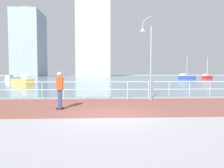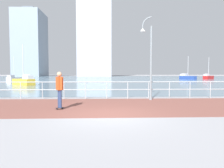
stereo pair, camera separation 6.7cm
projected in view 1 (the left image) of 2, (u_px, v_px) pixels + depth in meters
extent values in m
plane|color=#9E9EA3|center=(104.00, 80.00, 48.36)|extent=(220.00, 220.00, 0.00)
cube|color=brown|center=(108.00, 106.00, 10.85)|extent=(28.00, 5.84, 0.01)
cube|color=#6B899E|center=(103.00, 79.00, 58.65)|extent=(180.00, 88.00, 0.00)
cylinder|color=#B2BCC1|center=(20.00, 91.00, 13.47)|extent=(0.05, 0.05, 1.12)
cylinder|color=#B2BCC1|center=(42.00, 91.00, 13.54)|extent=(0.05, 0.05, 1.12)
cylinder|color=#B2BCC1|center=(64.00, 91.00, 13.60)|extent=(0.05, 0.05, 1.12)
cylinder|color=#B2BCC1|center=(85.00, 90.00, 13.67)|extent=(0.05, 0.05, 1.12)
cylinder|color=#B2BCC1|center=(106.00, 90.00, 13.73)|extent=(0.05, 0.05, 1.12)
cylinder|color=#B2BCC1|center=(128.00, 90.00, 13.80)|extent=(0.05, 0.05, 1.12)
cylinder|color=#B2BCC1|center=(148.00, 90.00, 13.86)|extent=(0.05, 0.05, 1.12)
cylinder|color=#B2BCC1|center=(169.00, 90.00, 13.93)|extent=(0.05, 0.05, 1.12)
cylinder|color=#B2BCC1|center=(190.00, 90.00, 13.99)|extent=(0.05, 0.05, 1.12)
cylinder|color=#B2BCC1|center=(210.00, 90.00, 14.06)|extent=(0.05, 0.05, 1.12)
cylinder|color=#B2BCC1|center=(106.00, 82.00, 13.70)|extent=(25.20, 0.06, 0.06)
cylinder|color=#B2BCC1|center=(106.00, 90.00, 13.73)|extent=(25.20, 0.06, 0.06)
cylinder|color=gray|center=(150.00, 98.00, 13.29)|extent=(0.19, 0.19, 0.20)
cylinder|color=gray|center=(151.00, 63.00, 13.17)|extent=(0.12, 0.12, 4.66)
cylinder|color=gray|center=(150.00, 17.00, 13.03)|extent=(0.20, 0.14, 0.11)
cylinder|color=gray|center=(148.00, 18.00, 13.08)|extent=(0.21, 0.14, 0.15)
cylinder|color=gray|center=(145.00, 20.00, 13.12)|extent=(0.20, 0.14, 0.18)
cylinder|color=gray|center=(144.00, 22.00, 13.16)|extent=(0.18, 0.13, 0.19)
cylinder|color=gray|center=(143.00, 24.00, 13.18)|extent=(0.15, 0.12, 0.19)
cylinder|color=gray|center=(143.00, 27.00, 13.20)|extent=(0.11, 0.11, 0.17)
cone|color=silver|center=(143.00, 30.00, 13.21)|extent=(0.36, 0.36, 0.22)
cylinder|color=black|center=(62.00, 109.00, 9.88)|extent=(0.07, 0.06, 0.06)
cylinder|color=black|center=(63.00, 109.00, 9.82)|extent=(0.07, 0.06, 0.06)
cylinder|color=black|center=(57.00, 109.00, 9.73)|extent=(0.07, 0.06, 0.06)
cylinder|color=black|center=(58.00, 109.00, 9.67)|extent=(0.07, 0.06, 0.06)
cube|color=black|center=(60.00, 108.00, 9.77)|extent=(0.40, 0.31, 0.02)
cylinder|color=navy|center=(59.00, 99.00, 9.81)|extent=(0.18, 0.18, 0.83)
cylinder|color=navy|center=(60.00, 99.00, 9.68)|extent=(0.18, 0.18, 0.83)
cube|color=#D84C1E|center=(60.00, 83.00, 9.71)|extent=(0.38, 0.42, 0.62)
cylinder|color=#D84C1E|center=(58.00, 83.00, 9.90)|extent=(0.12, 0.12, 0.59)
cylinder|color=#D84C1E|center=(61.00, 83.00, 9.52)|extent=(0.12, 0.12, 0.59)
sphere|color=tan|center=(60.00, 74.00, 9.68)|extent=(0.23, 0.23, 0.23)
cube|color=white|center=(13.00, 79.00, 42.40)|extent=(1.81, 3.71, 0.76)
cube|color=silver|center=(10.00, 76.00, 41.32)|extent=(1.02, 1.41, 0.42)
cylinder|color=silver|center=(13.00, 67.00, 42.27)|extent=(0.08, 0.08, 4.24)
cylinder|color=silver|center=(11.00, 75.00, 41.58)|extent=(0.39, 1.58, 0.07)
cube|color=#284799|center=(187.00, 78.00, 51.77)|extent=(3.35, 4.16, 0.89)
cube|color=silver|center=(182.00, 75.00, 52.74)|extent=(1.57, 1.74, 0.49)
cylinder|color=silver|center=(187.00, 66.00, 51.61)|extent=(0.10, 0.10, 4.93)
cylinder|color=silver|center=(184.00, 74.00, 52.45)|extent=(1.09, 1.60, 0.08)
cube|color=#B21E1E|center=(207.00, 78.00, 54.37)|extent=(3.90, 3.64, 0.87)
cube|color=silver|center=(205.00, 75.00, 53.48)|extent=(1.69, 1.63, 0.49)
cylinder|color=silver|center=(207.00, 67.00, 54.21)|extent=(0.10, 0.10, 4.85)
cylinder|color=silver|center=(206.00, 74.00, 53.69)|extent=(1.43, 1.27, 0.08)
cube|color=gold|center=(22.00, 82.00, 28.74)|extent=(3.86, 3.59, 0.86)
cube|color=silver|center=(27.00, 77.00, 27.95)|extent=(1.67, 1.61, 0.48)
cylinder|color=silver|center=(22.00, 61.00, 28.58)|extent=(0.10, 0.10, 4.80)
cylinder|color=silver|center=(26.00, 75.00, 28.13)|extent=(1.42, 1.25, 0.08)
cube|color=#A3A8B2|center=(93.00, 30.00, 92.07)|extent=(14.58, 12.66, 40.80)
cube|color=#8493A3|center=(29.00, 44.00, 99.31)|extent=(12.35, 16.82, 30.28)
cube|color=slate|center=(29.00, 10.00, 98.42)|extent=(4.94, 6.73, 2.00)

